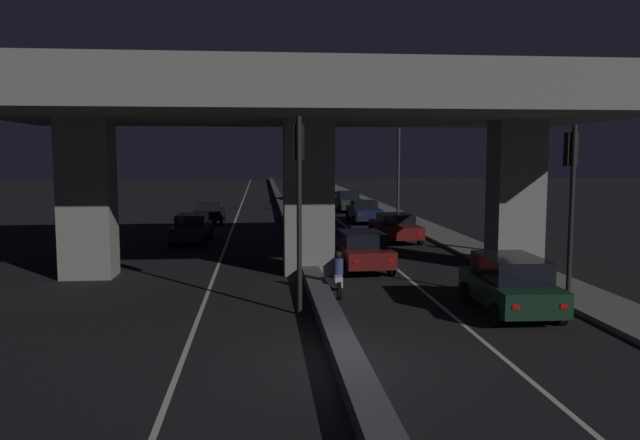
{
  "coord_description": "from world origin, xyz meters",
  "views": [
    {
      "loc": [
        -1.75,
        -12.63,
        4.38
      ],
      "look_at": [
        1.38,
        20.09,
        0.94
      ],
      "focal_mm": 35.0,
      "sensor_mm": 36.0,
      "label": 1
    }
  ],
  "objects": [
    {
      "name": "car_dark_red_third",
      "position": [
        5.06,
        18.36,
        0.73
      ],
      "size": [
        2.09,
        4.61,
        1.42
      ],
      "rotation": [
        0.0,
        0.0,
        1.59
      ],
      "color": "#591414",
      "rests_on": "ground_plane"
    },
    {
      "name": "car_dark_blue_lead_oncoming",
      "position": [
        -5.22,
        18.9,
        0.73
      ],
      "size": [
        1.88,
        4.12,
        1.42
      ],
      "rotation": [
        0.0,
        0.0,
        -1.59
      ],
      "color": "#141938",
      "rests_on": "ground_plane"
    },
    {
      "name": "car_dark_blue_fourth",
      "position": [
        4.93,
        27.32,
        0.73
      ],
      "size": [
        1.95,
        4.83,
        1.42
      ],
      "rotation": [
        0.0,
        0.0,
        1.56
      ],
      "color": "#141938",
      "rests_on": "ground_plane"
    },
    {
      "name": "lane_line_right_inner",
      "position": [
        3.46,
        35.0,
        0.0
      ],
      "size": [
        0.12,
        126.0,
        0.0
      ],
      "primitive_type": "cube",
      "color": "beige",
      "rests_on": "ground_plane"
    },
    {
      "name": "pedestrian_on_sidewalk",
      "position": [
        8.55,
        13.8,
        0.94
      ],
      "size": [
        0.37,
        0.37,
        1.61
      ],
      "color": "#2D261E",
      "rests_on": "sidewalk_right"
    },
    {
      "name": "motorcycle_white_filtering_near",
      "position": [
        0.64,
        6.46,
        0.6
      ],
      "size": [
        0.34,
        1.9,
        1.4
      ],
      "rotation": [
        0.0,
        0.0,
        1.51
      ],
      "color": "black",
      "rests_on": "ground_plane"
    },
    {
      "name": "car_dark_green_fifth",
      "position": [
        4.96,
        35.01,
        0.8
      ],
      "size": [
        1.96,
        4.48,
        1.59
      ],
      "rotation": [
        0.0,
        0.0,
        1.6
      ],
      "color": "black",
      "rests_on": "ground_plane"
    },
    {
      "name": "street_lamp",
      "position": [
        6.96,
        27.97,
        4.22
      ],
      "size": [
        2.45,
        0.32,
        7.0
      ],
      "color": "#2D2D30",
      "rests_on": "ground_plane"
    },
    {
      "name": "median_divider",
      "position": [
        0.0,
        35.0,
        0.2
      ],
      "size": [
        0.63,
        126.0,
        0.39
      ],
      "primitive_type": "cube",
      "color": "#4C4C51",
      "rests_on": "ground_plane"
    },
    {
      "name": "elevated_overpass",
      "position": [
        0.0,
        10.22,
        6.04
      ],
      "size": [
        22.68,
        11.6,
        8.01
      ],
      "color": "gray",
      "rests_on": "ground_plane"
    },
    {
      "name": "car_dark_red_second",
      "position": [
        2.04,
        10.75,
        0.78
      ],
      "size": [
        2.08,
        4.62,
        1.48
      ],
      "rotation": [
        0.0,
        0.0,
        1.62
      ],
      "color": "#591414",
      "rests_on": "ground_plane"
    },
    {
      "name": "traffic_light_left_of_median",
      "position": [
        -0.71,
        4.25,
        3.67
      ],
      "size": [
        0.3,
        0.49,
        5.4
      ],
      "color": "black",
      "rests_on": "ground_plane"
    },
    {
      "name": "traffic_light_right_of_median",
      "position": [
        7.0,
        4.25,
        3.55
      ],
      "size": [
        0.3,
        0.49,
        5.21
      ],
      "color": "black",
      "rests_on": "ground_plane"
    },
    {
      "name": "ground_plane",
      "position": [
        0.0,
        0.0,
        0.0
      ],
      "size": [
        200.0,
        200.0,
        0.0
      ],
      "primitive_type": "plane",
      "color": "black"
    },
    {
      "name": "car_dark_green_lead",
      "position": [
        5.13,
        3.8,
        0.83
      ],
      "size": [
        1.99,
        4.08,
        1.59
      ],
      "rotation": [
        0.0,
        0.0,
        1.54
      ],
      "color": "black",
      "rests_on": "ground_plane"
    },
    {
      "name": "car_black_second_oncoming",
      "position": [
        -5.1,
        28.17,
        0.68
      ],
      "size": [
        1.95,
        4.05,
        1.32
      ],
      "rotation": [
        0.0,
        0.0,
        -1.58
      ],
      "color": "black",
      "rests_on": "ground_plane"
    },
    {
      "name": "car_black_sixth",
      "position": [
        1.76,
        43.66,
        0.76
      ],
      "size": [
        2.07,
        4.42,
        1.45
      ],
      "rotation": [
        0.0,
        0.0,
        1.58
      ],
      "color": "black",
      "rests_on": "ground_plane"
    },
    {
      "name": "sidewalk_right",
      "position": [
        7.95,
        28.0,
        0.07
      ],
      "size": [
        2.09,
        126.0,
        0.15
      ],
      "primitive_type": "cube",
      "color": "slate",
      "rests_on": "ground_plane"
    },
    {
      "name": "lane_line_left_inner",
      "position": [
        -3.46,
        35.0,
        0.0
      ],
      "size": [
        0.12,
        126.0,
        0.0
      ],
      "primitive_type": "cube",
      "color": "beige",
      "rests_on": "ground_plane"
    }
  ]
}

